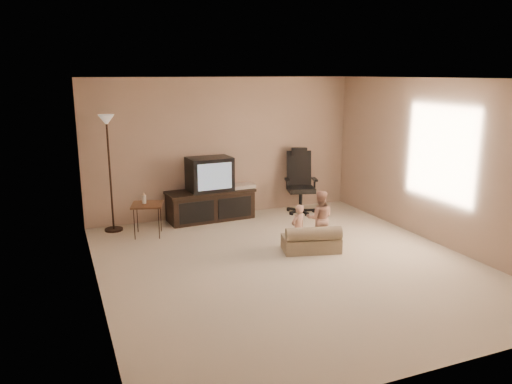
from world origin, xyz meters
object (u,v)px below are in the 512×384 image
(tv_stand, at_px, (211,194))
(office_chair, at_px, (300,190))
(side_table, at_px, (147,205))
(toddler_right, at_px, (320,218))
(child_sofa, at_px, (312,241))
(floor_lamp, at_px, (108,147))
(toddler_left, at_px, (298,228))

(tv_stand, xyz_separation_m, office_chair, (1.70, -0.16, -0.04))
(side_table, bearing_deg, toddler_right, -31.99)
(side_table, distance_m, child_sofa, 2.70)
(office_chair, height_order, toddler_right, office_chair)
(side_table, bearing_deg, office_chair, 6.46)
(side_table, xyz_separation_m, floor_lamp, (-0.49, 0.48, 0.89))
(tv_stand, relative_size, toddler_right, 1.88)
(toddler_left, bearing_deg, office_chair, -137.03)
(child_sofa, bearing_deg, side_table, 155.83)
(side_table, xyz_separation_m, child_sofa, (2.09, -1.67, -0.35))
(tv_stand, xyz_separation_m, toddler_right, (1.12, -1.95, -0.04))
(child_sofa, bearing_deg, toddler_left, 173.05)
(office_chair, bearing_deg, floor_lamp, -166.50)
(side_table, distance_m, toddler_right, 2.76)
(office_chair, xyz_separation_m, toddler_right, (-0.58, -1.79, -0.01))
(toddler_right, bearing_deg, side_table, -8.70)
(side_table, height_order, toddler_left, toddler_left)
(floor_lamp, bearing_deg, office_chair, -2.44)
(side_table, bearing_deg, toddler_left, -39.97)
(office_chair, xyz_separation_m, floor_lamp, (-3.41, 0.15, 0.97))
(office_chair, distance_m, side_table, 2.94)
(tv_stand, distance_m, child_sofa, 2.35)
(tv_stand, distance_m, toddler_right, 2.25)
(floor_lamp, bearing_deg, tv_stand, 0.41)
(office_chair, height_order, child_sofa, office_chair)
(tv_stand, height_order, toddler_right, tv_stand)
(floor_lamp, bearing_deg, toddler_right, -34.43)
(tv_stand, bearing_deg, child_sofa, -71.13)
(office_chair, relative_size, floor_lamp, 0.62)
(side_table, bearing_deg, child_sofa, -38.58)
(office_chair, bearing_deg, side_table, -157.59)
(tv_stand, distance_m, office_chair, 1.71)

